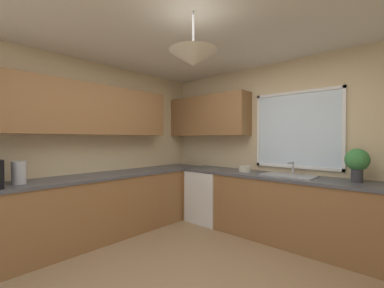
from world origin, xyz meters
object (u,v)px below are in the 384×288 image
Objects in this scene: sink_assembly at (289,175)px; potted_plant at (357,162)px; dishwasher at (209,196)px; bowl at (245,169)px; kettle at (19,173)px.

potted_plant is at bearing 3.28° from sink_assembly.
potted_plant reaches higher than dishwasher.
bowl is at bearing -178.01° from potted_plant.
dishwasher is 3.33× the size of kettle.
sink_assembly is at bearing 52.92° from kettle.
kettle is 3.82m from potted_plant.
sink_assembly is at bearing 1.54° from dishwasher.
sink_assembly reaches higher than bowl.
kettle is at bearing -135.95° from potted_plant.
kettle is (-0.64, -2.58, 0.59)m from dishwasher.
bowl is at bearing 2.58° from dishwasher.
sink_assembly is (1.97, 2.61, -0.12)m from kettle.
potted_plant is at bearing 1.99° from bowl.
dishwasher is 1.26× the size of sink_assembly.
dishwasher is 1.42m from sink_assembly.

